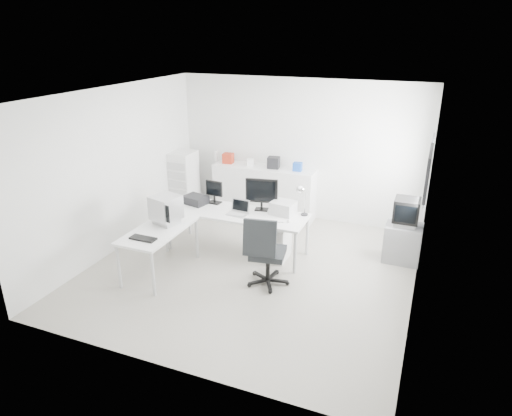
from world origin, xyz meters
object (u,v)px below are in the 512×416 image
at_px(drawer_pedestal, 276,241).
at_px(lcd_monitor_small, 214,192).
at_px(lcd_monitor_large, 262,194).
at_px(crt_tv, 406,213).
at_px(crt_monitor, 166,210).
at_px(office_chair, 268,250).
at_px(sideboard, 264,192).
at_px(laser_printer, 283,208).
at_px(tv_cabinet, 402,243).
at_px(filing_cabinet, 184,182).
at_px(inkjet_printer, 196,200).
at_px(main_desk, 237,232).
at_px(side_desk, 160,251).
at_px(laptop, 237,209).

xyz_separation_m(drawer_pedestal, lcd_monitor_small, (-1.25, 0.20, 0.65)).
bearing_deg(lcd_monitor_large, crt_tv, 1.40).
height_order(crt_monitor, office_chair, crt_monitor).
relative_size(crt_monitor, sideboard, 0.21).
distance_m(laser_printer, tv_cabinet, 2.08).
bearing_deg(crt_monitor, office_chair, 17.41).
bearing_deg(filing_cabinet, inkjet_printer, -52.04).
xyz_separation_m(lcd_monitor_small, sideboard, (0.37, 1.50, -0.43)).
height_order(main_desk, crt_tv, crt_tv).
xyz_separation_m(side_desk, crt_tv, (3.54, 1.84, 0.49)).
height_order(lcd_monitor_large, sideboard, lcd_monitor_large).
bearing_deg(main_desk, office_chair, -42.79).
relative_size(side_desk, crt_tv, 2.80).
bearing_deg(lcd_monitor_small, sideboard, 81.68).
height_order(lcd_monitor_large, filing_cabinet, lcd_monitor_large).
bearing_deg(filing_cabinet, crt_monitor, -66.20).
bearing_deg(main_desk, laptop, -63.43).
relative_size(office_chair, filing_cabinet, 0.87).
xyz_separation_m(main_desk, lcd_monitor_small, (-0.55, 0.25, 0.58)).
height_order(main_desk, sideboard, sideboard).
xyz_separation_m(office_chair, sideboard, (-1.04, 2.54, -0.04)).
height_order(lcd_monitor_large, office_chair, lcd_monitor_large).
relative_size(side_desk, crt_monitor, 3.19).
distance_m(lcd_monitor_large, sideboard, 1.67).
relative_size(inkjet_printer, lcd_monitor_large, 0.70).
distance_m(inkjet_printer, crt_monitor, 0.96).
bearing_deg(lcd_monitor_small, crt_tv, 14.40).
height_order(main_desk, filing_cabinet, filing_cabinet).
height_order(laptop, sideboard, sideboard).
bearing_deg(drawer_pedestal, main_desk, -175.91).
bearing_deg(laptop, main_desk, 121.53).
relative_size(side_desk, sideboard, 0.67).
bearing_deg(laser_printer, crt_monitor, -138.53).
relative_size(drawer_pedestal, laser_printer, 1.58).
height_order(drawer_pedestal, lcd_monitor_small, lcd_monitor_small).
xyz_separation_m(laser_printer, crt_monitor, (-1.60, -1.07, 0.11)).
xyz_separation_m(lcd_monitor_large, laptop, (-0.30, -0.35, -0.18)).
relative_size(lcd_monitor_large, crt_monitor, 1.30).
xyz_separation_m(lcd_monitor_large, filing_cabinet, (-2.16, 1.09, -0.38)).
distance_m(side_desk, inkjet_printer, 1.28).
bearing_deg(tv_cabinet, crt_tv, 0.00).
height_order(lcd_monitor_large, tv_cabinet, lcd_monitor_large).
distance_m(crt_monitor, crt_tv, 3.88).
xyz_separation_m(inkjet_printer, tv_cabinet, (3.54, 0.64, -0.50)).
bearing_deg(laser_printer, sideboard, 128.93).
relative_size(inkjet_printer, office_chair, 0.35).
relative_size(laptop, tv_cabinet, 0.49).
distance_m(office_chair, filing_cabinet, 3.42).
relative_size(main_desk, drawer_pedestal, 4.00).
bearing_deg(side_desk, tv_cabinet, 27.53).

